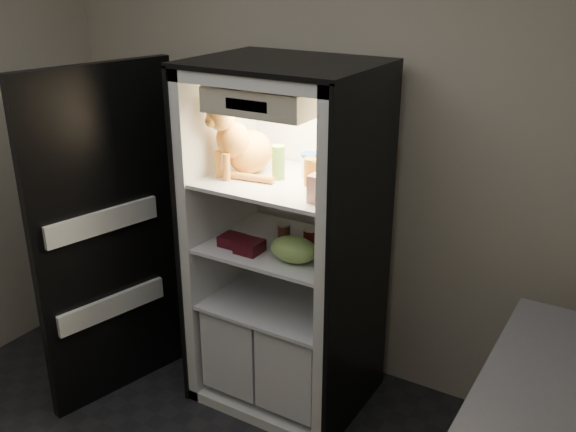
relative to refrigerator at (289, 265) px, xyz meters
The scene contains 16 objects.
room_shell 1.61m from the refrigerator, 90.00° to the right, with size 3.60×3.60×3.60m.
refrigerator is the anchor object (origin of this frame).
fridge_door 0.97m from the refrigerator, 151.43° to the right, with size 0.26×0.86×1.85m.
tabby_cat 0.70m from the refrigerator, 158.49° to the right, with size 0.35×0.42×0.43m.
parmesan_shaker 0.59m from the refrigerator, 112.91° to the right, with size 0.07×0.07×0.17m.
mayo_tub 0.57m from the refrigerator, 27.24° to the left, with size 0.09×0.09×0.12m.
salsa_jar 0.59m from the refrigerator, 18.81° to the right, with size 0.08×0.08×0.14m.
pepper_jar 0.65m from the refrigerator, ahead, with size 0.13×0.13×0.22m.
cream_carton 0.68m from the refrigerator, 39.43° to the right, with size 0.07×0.07×0.13m, color silver.
soda_can_a 0.28m from the refrigerator, 19.56° to the left, with size 0.06×0.06×0.11m.
soda_can_b 0.35m from the refrigerator, ahead, with size 0.07×0.07×0.14m.
soda_can_c 0.29m from the refrigerator, 25.75° to the right, with size 0.07×0.07×0.13m.
condiment_jar 0.20m from the refrigerator, 145.78° to the right, with size 0.07×0.07×0.09m.
grape_bag 0.33m from the refrigerator, 53.50° to the right, with size 0.25×0.18×0.12m, color #9FCA5E.
berry_box_left 0.35m from the refrigerator, 134.63° to the right, with size 0.11×0.11×0.06m, color #540E18.
berry_box_right 0.31m from the refrigerator, 110.20° to the right, with size 0.12×0.12×0.06m, color #540E18.
Camera 1 is at (1.60, -1.27, 2.31)m, focal length 40.00 mm.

